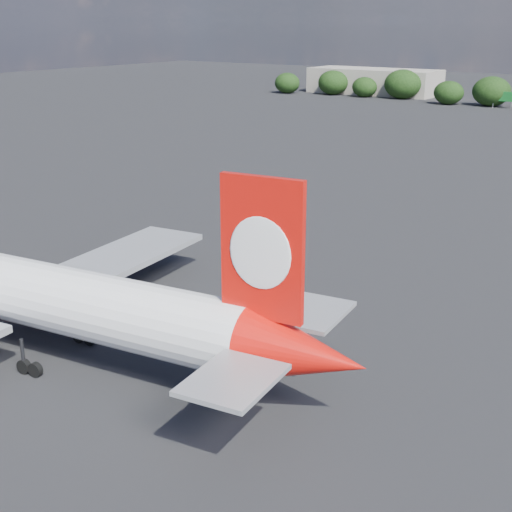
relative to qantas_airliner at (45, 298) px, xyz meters
The scene contains 4 objects.
ground 55.90m from the qantas_airliner, 93.36° to the left, with size 500.00×500.00×0.00m, color black.
qantas_airliner is the anchor object (origin of this frame).
terminal_building 199.65m from the qantas_airliner, 109.99° to the left, with size 42.00×16.00×8.00m.
highway_sign 172.93m from the qantas_airliner, 97.06° to the left, with size 6.00×0.30×4.50m.
Camera 1 is at (42.24, -24.78, 22.98)m, focal length 50.00 mm.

